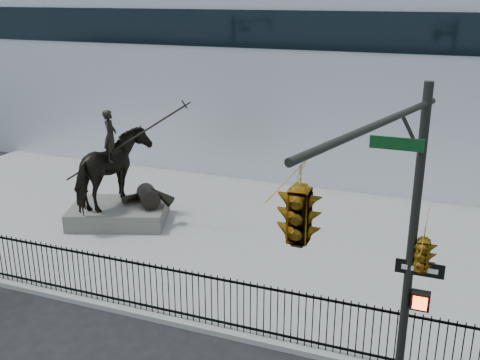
% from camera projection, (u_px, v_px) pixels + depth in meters
% --- Properties ---
extents(ground, '(120.00, 120.00, 0.00)m').
position_uv_depth(ground, '(117.00, 338.00, 14.53)').
color(ground, black).
rests_on(ground, ground).
extents(plaza, '(30.00, 12.00, 0.15)m').
position_uv_depth(plaza, '(222.00, 233.00, 20.69)').
color(plaza, gray).
rests_on(plaza, ground).
extents(building, '(44.00, 14.00, 9.00)m').
position_uv_depth(building, '(314.00, 69.00, 30.77)').
color(building, silver).
rests_on(building, ground).
extents(picket_fence, '(22.10, 0.10, 1.50)m').
position_uv_depth(picket_fence, '(140.00, 285.00, 15.35)').
color(picket_fence, black).
rests_on(picket_fence, plaza).
extents(statue_plinth, '(4.17, 3.51, 0.67)m').
position_uv_depth(statue_plinth, '(119.00, 213.00, 21.44)').
color(statue_plinth, '#5B5953').
rests_on(statue_plinth, plaza).
extents(equestrian_statue, '(4.30, 3.46, 3.86)m').
position_uv_depth(equestrian_statue, '(118.00, 170.00, 20.89)').
color(equestrian_statue, black).
rests_on(equestrian_statue, statue_plinth).
extents(traffic_signal_right, '(2.17, 6.86, 7.00)m').
position_uv_depth(traffic_signal_right, '(371.00, 233.00, 9.00)').
color(traffic_signal_right, black).
rests_on(traffic_signal_right, ground).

